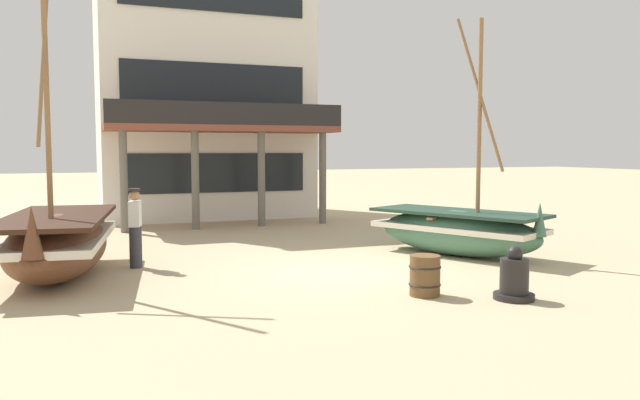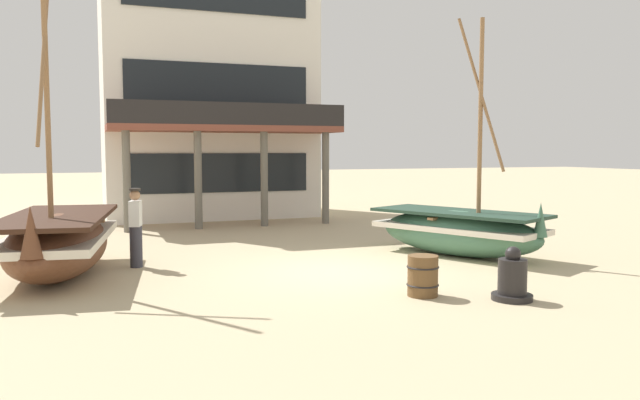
# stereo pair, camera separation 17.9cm
# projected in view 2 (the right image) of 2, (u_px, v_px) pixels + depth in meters

# --- Properties ---
(ground_plane) EXTENTS (120.00, 120.00, 0.00)m
(ground_plane) POSITION_uv_depth(u_px,v_px,m) (337.00, 272.00, 12.81)
(ground_plane) COLOR tan
(fishing_boat_near_left) EXTENTS (2.45, 4.80, 6.67)m
(fishing_boat_near_left) POSITION_uv_depth(u_px,v_px,m) (58.00, 242.00, 12.27)
(fishing_boat_near_left) COLOR brown
(fishing_boat_near_left) RESTS_ON ground
(fishing_boat_centre_large) EXTENTS (3.18, 4.42, 5.52)m
(fishing_boat_centre_large) POSITION_uv_depth(u_px,v_px,m) (459.00, 230.00, 14.72)
(fishing_boat_centre_large) COLOR #427056
(fishing_boat_centre_large) RESTS_ON ground
(fisherman_by_hull) EXTENTS (0.30, 0.40, 1.68)m
(fisherman_by_hull) POSITION_uv_depth(u_px,v_px,m) (136.00, 228.00, 13.22)
(fisherman_by_hull) COLOR #33333D
(fisherman_by_hull) RESTS_ON ground
(capstan_winch) EXTENTS (0.68, 0.68, 0.90)m
(capstan_winch) POSITION_uv_depth(u_px,v_px,m) (512.00, 279.00, 10.38)
(capstan_winch) COLOR black
(capstan_winch) RESTS_ON ground
(wooden_barrel) EXTENTS (0.56, 0.56, 0.70)m
(wooden_barrel) POSITION_uv_depth(u_px,v_px,m) (423.00, 276.00, 10.66)
(wooden_barrel) COLOR brown
(wooden_barrel) RESTS_ON ground
(harbor_building_main) EXTENTS (7.80, 7.40, 9.52)m
(harbor_building_main) POSITION_uv_depth(u_px,v_px,m) (206.00, 90.00, 23.73)
(harbor_building_main) COLOR white
(harbor_building_main) RESTS_ON ground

